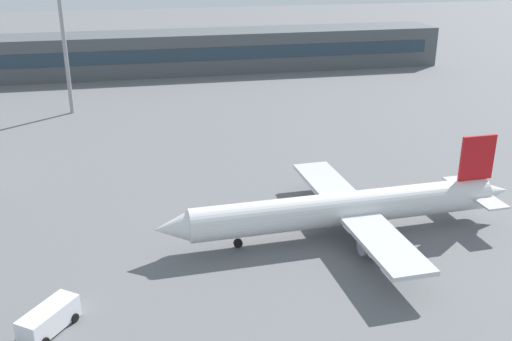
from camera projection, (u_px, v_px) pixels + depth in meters
The scene contains 5 objects.
ground_plane at pixel (193, 199), 71.33m from camera, with size 400.00×400.00×0.00m, color slate.
terminal_building at pixel (157, 53), 134.74m from camera, with size 131.52×12.13×9.00m.
airplane_near at pixel (343, 209), 61.78m from camera, with size 39.18×27.29×9.68m.
service_van_white at pixel (49, 319), 47.17m from camera, with size 4.70×5.37×2.08m.
floodlight_tower_west at pixel (63, 28), 100.35m from camera, with size 3.20×0.80×25.49m.
Camera 1 is at (-6.23, -25.22, 29.39)m, focal length 41.89 mm.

